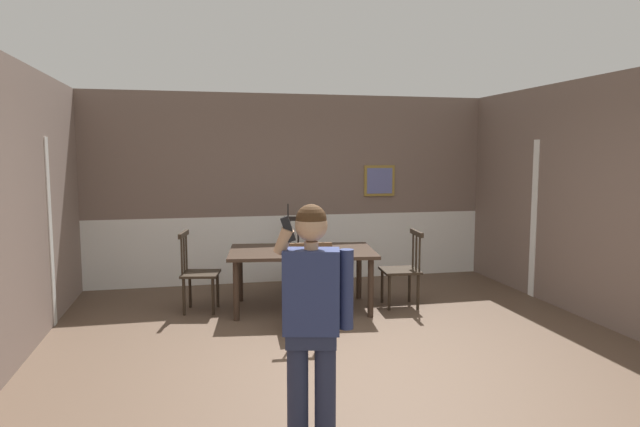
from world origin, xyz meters
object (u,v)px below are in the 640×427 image
at_px(dining_table, 302,256).
at_px(chair_near_window, 298,257).
at_px(chair_opposite_corner, 307,288).
at_px(chair_by_doorway, 198,272).
at_px(chair_at_table_head, 403,269).
at_px(person_figure, 312,312).

xyz_separation_m(dining_table, chair_near_window, (0.12, 0.91, -0.18)).
bearing_deg(chair_opposite_corner, chair_near_window, 86.46).
bearing_deg(chair_by_doorway, chair_opposite_corner, 57.79).
height_order(chair_near_window, chair_opposite_corner, chair_near_window).
height_order(chair_near_window, chair_at_table_head, chair_near_window).
bearing_deg(chair_near_window, chair_by_doorway, 38.49).
bearing_deg(chair_near_window, dining_table, 92.64).
bearing_deg(person_figure, chair_opposite_corner, -86.88).
relative_size(chair_near_window, person_figure, 0.64).
xyz_separation_m(chair_by_doorway, chair_at_table_head, (2.52, -0.33, -0.01)).
relative_size(chair_by_doorway, chair_opposite_corner, 0.98).
height_order(chair_near_window, person_figure, person_figure).
bearing_deg(dining_table, person_figure, -99.54).
xyz_separation_m(chair_by_doorway, person_figure, (0.72, -3.36, 0.42)).
relative_size(dining_table, person_figure, 1.18).
distance_m(dining_table, person_figure, 3.25).
xyz_separation_m(dining_table, person_figure, (-0.54, -3.19, 0.24)).
distance_m(chair_by_doorway, chair_opposite_corner, 1.57).
bearing_deg(chair_opposite_corner, dining_table, 86.59).
bearing_deg(chair_by_doorway, dining_table, 93.56).
relative_size(dining_table, chair_opposite_corner, 1.88).
bearing_deg(person_figure, chair_near_window, -85.55).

